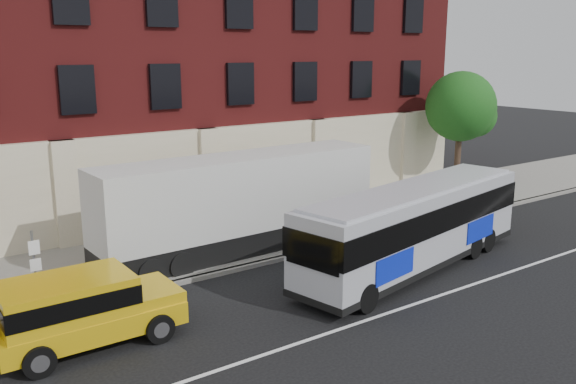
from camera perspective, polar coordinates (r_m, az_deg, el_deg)
ground at (r=17.99m, az=11.16°, el=-11.34°), size 120.00×120.00×0.00m
sidewalk at (r=24.57m, az=-4.22°, el=-4.21°), size 60.00×6.00×0.15m
kerb at (r=22.18m, az=-0.16°, el=-6.10°), size 60.00×0.25×0.15m
lane_line at (r=18.30m, az=10.01°, el=-10.83°), size 60.00×0.12×0.01m
building at (r=30.52m, az=-12.43°, el=13.20°), size 30.00×12.10×15.00m
sign_pole at (r=18.59m, az=-22.53°, el=-6.50°), size 0.30×0.20×2.50m
street_tree at (r=33.01m, az=15.88°, el=7.45°), size 3.60×3.60×6.20m
city_bus at (r=21.23m, az=11.75°, el=-2.93°), size 10.85×4.25×2.91m
yellow_suv at (r=16.46m, az=-18.91°, el=-10.13°), size 4.90×2.17×1.87m
shipping_container at (r=22.49m, az=-4.43°, el=-1.26°), size 11.03×2.62×3.66m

